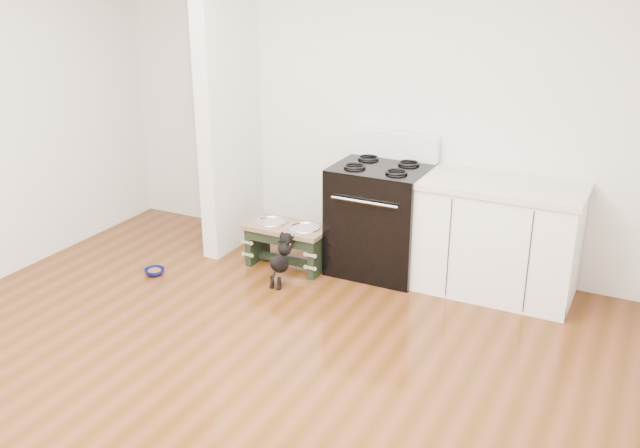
{
  "coord_description": "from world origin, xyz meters",
  "views": [
    {
      "loc": [
        2.31,
        -3.05,
        2.56
      ],
      "look_at": [
        -0.02,
        1.58,
        0.57
      ],
      "focal_mm": 40.0,
      "sensor_mm": 36.0,
      "label": 1
    }
  ],
  "objects": [
    {
      "name": "ground",
      "position": [
        0.0,
        0.0,
        0.0
      ],
      "size": [
        5.0,
        5.0,
        0.0
      ],
      "primitive_type": "plane",
      "color": "#4A2A0D",
      "rests_on": "ground"
    },
    {
      "name": "room_shell",
      "position": [
        0.0,
        0.0,
        1.62
      ],
      "size": [
        5.0,
        5.0,
        5.0
      ],
      "color": "silver",
      "rests_on": "ground"
    },
    {
      "name": "partition_wall",
      "position": [
        -1.18,
        2.1,
        1.35
      ],
      "size": [
        0.15,
        0.8,
        2.7
      ],
      "primitive_type": "cube",
      "color": "silver",
      "rests_on": "ground"
    },
    {
      "name": "oven_range",
      "position": [
        0.25,
        2.16,
        0.48
      ],
      "size": [
        0.76,
        0.69,
        1.14
      ],
      "color": "black",
      "rests_on": "ground"
    },
    {
      "name": "cabinet_run",
      "position": [
        1.23,
        2.18,
        0.45
      ],
      "size": [
        1.24,
        0.64,
        0.91
      ],
      "color": "white",
      "rests_on": "ground"
    },
    {
      "name": "dog_feeder",
      "position": [
        -0.48,
        1.85,
        0.27
      ],
      "size": [
        0.69,
        0.37,
        0.39
      ],
      "color": "black",
      "rests_on": "ground"
    },
    {
      "name": "puppy",
      "position": [
        -0.35,
        1.54,
        0.23
      ],
      "size": [
        0.12,
        0.36,
        0.42
      ],
      "color": "black",
      "rests_on": "ground"
    },
    {
      "name": "floor_bowl",
      "position": [
        -1.4,
        1.2,
        0.03
      ],
      "size": [
        0.18,
        0.18,
        0.05
      ],
      "rotation": [
        0.0,
        0.0,
        0.07
      ],
      "color": "#0C0E59",
      "rests_on": "ground"
    }
  ]
}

